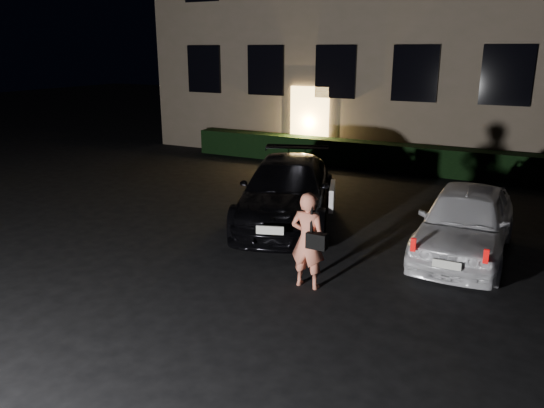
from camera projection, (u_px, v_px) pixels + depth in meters
The scene contains 5 objects.
ground at pixel (228, 313), 7.77m from camera, with size 80.00×80.00×0.00m, color black.
hedge at pixel (406, 158), 16.59m from camera, with size 15.00×0.70×0.85m, color black.
sedan at pixel (287, 191), 11.80m from camera, with size 3.36×5.10×1.37m.
hatch at pixel (465, 221), 9.81m from camera, with size 1.56×3.85×1.31m.
man at pixel (308, 240), 8.42m from camera, with size 0.65×0.38×1.59m.
Camera 1 is at (3.81, -5.92, 3.72)m, focal length 35.00 mm.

